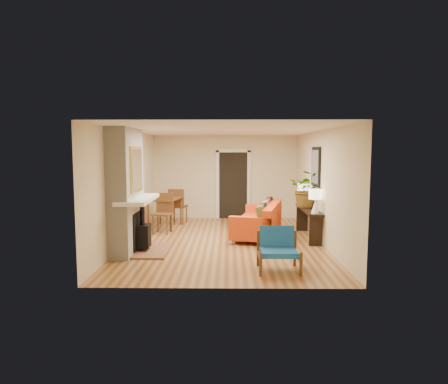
# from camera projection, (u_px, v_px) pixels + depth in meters

# --- Properties ---
(room_shell) EXTENTS (6.50, 6.50, 6.50)m
(room_shell) POSITION_uv_depth(u_px,v_px,m) (245.00, 181.00, 11.93)
(room_shell) COLOR #B78046
(room_shell) RESTS_ON ground
(fireplace) EXTENTS (1.09, 1.68, 2.60)m
(fireplace) POSITION_uv_depth(u_px,v_px,m) (128.00, 194.00, 8.35)
(fireplace) COLOR white
(fireplace) RESTS_ON ground
(sofa) EXTENTS (1.46, 2.43, 0.90)m
(sofa) POSITION_uv_depth(u_px,v_px,m) (261.00, 221.00, 9.98)
(sofa) COLOR silver
(sofa) RESTS_ON ground
(ottoman) EXTENTS (0.89, 0.89, 0.40)m
(ottoman) POSITION_uv_depth(u_px,v_px,m) (250.00, 231.00, 9.44)
(ottoman) COLOR silver
(ottoman) RESTS_ON ground
(blue_chair) EXTENTS (0.73, 0.72, 0.77)m
(blue_chair) POSITION_uv_depth(u_px,v_px,m) (278.00, 247.00, 7.18)
(blue_chair) COLOR brown
(blue_chair) RESTS_ON ground
(dining_table) EXTENTS (1.03, 1.96, 1.03)m
(dining_table) POSITION_uv_depth(u_px,v_px,m) (168.00, 204.00, 11.00)
(dining_table) COLOR brown
(dining_table) RESTS_ON ground
(console_table) EXTENTS (0.34, 1.85, 0.72)m
(console_table) POSITION_uv_depth(u_px,v_px,m) (309.00, 215.00, 9.75)
(console_table) COLOR black
(console_table) RESTS_ON ground
(lamp_near) EXTENTS (0.30, 0.30, 0.54)m
(lamp_near) POSITION_uv_depth(u_px,v_px,m) (315.00, 198.00, 8.99)
(lamp_near) COLOR white
(lamp_near) RESTS_ON console_table
(lamp_far) EXTENTS (0.30, 0.30, 0.54)m
(lamp_far) POSITION_uv_depth(u_px,v_px,m) (303.00, 192.00, 10.48)
(lamp_far) COLOR white
(lamp_far) RESTS_ON console_table
(houseplant) EXTENTS (0.99, 0.91, 0.92)m
(houseplant) POSITION_uv_depth(u_px,v_px,m) (307.00, 189.00, 9.90)
(houseplant) COLOR #1E5919
(houseplant) RESTS_ON console_table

